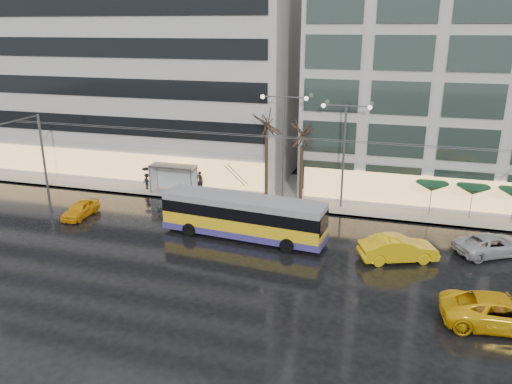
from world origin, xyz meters
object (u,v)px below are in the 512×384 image
at_px(bus_shelter, 170,172).
at_px(taxi_a, 80,209).
at_px(trolleybus, 243,218).
at_px(street_lamp_near, 284,134).

height_order(bus_shelter, taxi_a, bus_shelter).
xyz_separation_m(bus_shelter, taxi_a, (-4.32, -7.55, -1.31)).
bearing_deg(trolleybus, bus_shelter, 140.05).
bearing_deg(trolleybus, taxi_a, 178.77).
distance_m(trolleybus, bus_shelter, 12.23).
height_order(street_lamp_near, taxi_a, street_lamp_near).
bearing_deg(street_lamp_near, trolleybus, -97.27).
distance_m(bus_shelter, street_lamp_near, 11.14).
bearing_deg(bus_shelter, taxi_a, -119.74).
relative_size(street_lamp_near, taxi_a, 2.37).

